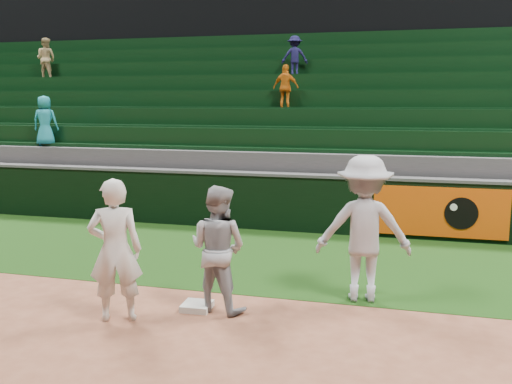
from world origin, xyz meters
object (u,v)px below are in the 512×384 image
first_base (197,306)px  first_baseman (115,250)px  baserunner (218,248)px  base_coach (364,229)px

first_base → first_baseman: size_ratio=0.21×
first_base → first_baseman: (-0.86, -0.61, 0.88)m
first_baseman → baserunner: size_ratio=1.09×
first_base → baserunner: size_ratio=0.23×
first_baseman → base_coach: size_ratio=0.90×
first_baseman → baserunner: first_baseman is taller
first_base → baserunner: bearing=15.0°
first_base → base_coach: bearing=24.5°
first_base → base_coach: base_coach is taller
first_base → first_baseman: 1.37m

